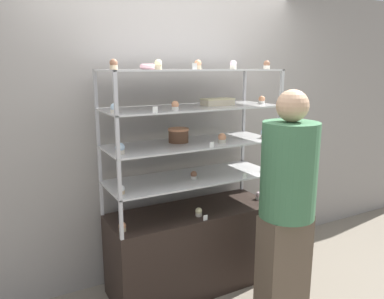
% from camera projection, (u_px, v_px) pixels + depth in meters
% --- Properties ---
extents(ground_plane, '(20.00, 20.00, 0.00)m').
position_uv_depth(ground_plane, '(192.00, 285.00, 3.27)').
color(ground_plane, gray).
extents(back_wall, '(8.00, 0.05, 2.60)m').
position_uv_depth(back_wall, '(170.00, 131.00, 3.34)').
color(back_wall, gray).
rests_on(back_wall, ground_plane).
extents(display_base, '(1.40, 0.52, 0.70)m').
position_uv_depth(display_base, '(192.00, 248.00, 3.19)').
color(display_base, black).
rests_on(display_base, ground_plane).
extents(display_riser_lower, '(1.40, 0.52, 0.29)m').
position_uv_depth(display_riser_lower, '(192.00, 179.00, 3.06)').
color(display_riser_lower, '#B7B7BC').
rests_on(display_riser_lower, display_base).
extents(display_riser_middle, '(1.40, 0.52, 0.29)m').
position_uv_depth(display_riser_middle, '(192.00, 144.00, 3.00)').
color(display_riser_middle, '#B7B7BC').
rests_on(display_riser_middle, display_riser_lower).
extents(display_riser_upper, '(1.40, 0.52, 0.29)m').
position_uv_depth(display_riser_upper, '(192.00, 109.00, 2.94)').
color(display_riser_upper, '#B7B7BC').
rests_on(display_riser_upper, display_riser_middle).
extents(display_riser_top, '(1.40, 0.52, 0.29)m').
position_uv_depth(display_riser_top, '(192.00, 71.00, 2.87)').
color(display_riser_top, '#B7B7BC').
rests_on(display_riser_top, display_riser_upper).
extents(layer_cake_centerpiece, '(0.17, 0.17, 0.11)m').
position_uv_depth(layer_cake_centerpiece, '(178.00, 135.00, 2.99)').
color(layer_cake_centerpiece, brown).
rests_on(layer_cake_centerpiece, display_riser_middle).
extents(sheet_cake_frosted, '(0.26, 0.13, 0.06)m').
position_uv_depth(sheet_cake_frosted, '(218.00, 102.00, 3.03)').
color(sheet_cake_frosted, beige).
rests_on(sheet_cake_frosted, display_riser_upper).
extents(cupcake_0, '(0.05, 0.05, 0.07)m').
position_uv_depth(cupcake_0, '(122.00, 227.00, 2.71)').
color(cupcake_0, '#CCB28C').
rests_on(cupcake_0, display_base).
extents(cupcake_1, '(0.05, 0.05, 0.07)m').
position_uv_depth(cupcake_1, '(199.00, 212.00, 2.98)').
color(cupcake_1, beige).
rests_on(cupcake_1, display_base).
extents(cupcake_2, '(0.05, 0.05, 0.07)m').
position_uv_depth(cupcake_2, '(258.00, 196.00, 3.37)').
color(cupcake_2, white).
rests_on(cupcake_2, display_base).
extents(price_tag_0, '(0.04, 0.00, 0.04)m').
position_uv_depth(price_tag_0, '(205.00, 218.00, 2.90)').
color(price_tag_0, white).
rests_on(price_tag_0, display_base).
extents(cupcake_3, '(0.05, 0.05, 0.06)m').
position_uv_depth(cupcake_3, '(121.00, 190.00, 2.64)').
color(cupcake_3, '#CCB28C').
rests_on(cupcake_3, display_riser_lower).
extents(cupcake_4, '(0.05, 0.05, 0.06)m').
position_uv_depth(cupcake_4, '(194.00, 175.00, 3.00)').
color(cupcake_4, white).
rests_on(cupcake_4, display_riser_lower).
extents(cupcake_5, '(0.05, 0.05, 0.06)m').
position_uv_depth(cupcake_5, '(265.00, 168.00, 3.22)').
color(cupcake_5, '#CCB28C').
rests_on(cupcake_5, display_riser_lower).
extents(price_tag_1, '(0.04, 0.00, 0.04)m').
position_uv_depth(price_tag_1, '(245.00, 176.00, 3.01)').
color(price_tag_1, white).
rests_on(price_tag_1, display_riser_lower).
extents(cupcake_6, '(0.06, 0.06, 0.08)m').
position_uv_depth(cupcake_6, '(120.00, 149.00, 2.59)').
color(cupcake_6, beige).
rests_on(cupcake_6, display_riser_middle).
extents(cupcake_7, '(0.06, 0.06, 0.08)m').
position_uv_depth(cupcake_7, '(222.00, 138.00, 2.97)').
color(cupcake_7, beige).
rests_on(cupcake_7, display_riser_middle).
extents(cupcake_8, '(0.06, 0.06, 0.08)m').
position_uv_depth(cupcake_8, '(265.00, 134.00, 3.18)').
color(cupcake_8, beige).
rests_on(cupcake_8, display_riser_middle).
extents(price_tag_2, '(0.04, 0.00, 0.04)m').
position_uv_depth(price_tag_2, '(212.00, 145.00, 2.80)').
color(price_tag_2, white).
rests_on(price_tag_2, display_riser_middle).
extents(cupcake_9, '(0.06, 0.06, 0.07)m').
position_uv_depth(cupcake_9, '(114.00, 108.00, 2.53)').
color(cupcake_9, beige).
rests_on(cupcake_9, display_riser_upper).
extents(cupcake_10, '(0.06, 0.06, 0.07)m').
position_uv_depth(cupcake_10, '(175.00, 106.00, 2.70)').
color(cupcake_10, white).
rests_on(cupcake_10, display_riser_upper).
extents(cupcake_11, '(0.06, 0.06, 0.07)m').
position_uv_depth(cupcake_11, '(262.00, 100.00, 3.16)').
color(cupcake_11, white).
rests_on(cupcake_11, display_riser_upper).
extents(price_tag_3, '(0.04, 0.00, 0.04)m').
position_uv_depth(price_tag_3, '(155.00, 110.00, 2.53)').
color(price_tag_3, white).
rests_on(price_tag_3, display_riser_upper).
extents(cupcake_12, '(0.05, 0.05, 0.07)m').
position_uv_depth(cupcake_12, '(114.00, 64.00, 2.45)').
color(cupcake_12, '#CCB28C').
rests_on(cupcake_12, display_riser_top).
extents(cupcake_13, '(0.05, 0.05, 0.07)m').
position_uv_depth(cupcake_13, '(158.00, 65.00, 2.60)').
color(cupcake_13, '#CCB28C').
rests_on(cupcake_13, display_riser_top).
extents(cupcake_14, '(0.05, 0.05, 0.07)m').
position_uv_depth(cupcake_14, '(198.00, 65.00, 2.79)').
color(cupcake_14, '#CCB28C').
rests_on(cupcake_14, display_riser_top).
extents(cupcake_15, '(0.05, 0.05, 0.07)m').
position_uv_depth(cupcake_15, '(233.00, 65.00, 2.95)').
color(cupcake_15, beige).
rests_on(cupcake_15, display_riser_top).
extents(cupcake_16, '(0.05, 0.05, 0.07)m').
position_uv_depth(cupcake_16, '(267.00, 65.00, 3.08)').
color(cupcake_16, beige).
rests_on(cupcake_16, display_riser_top).
extents(price_tag_4, '(0.04, 0.00, 0.04)m').
position_uv_depth(price_tag_4, '(195.00, 66.00, 2.61)').
color(price_tag_4, white).
rests_on(price_tag_4, display_riser_top).
extents(donut_glazed, '(0.12, 0.12, 0.04)m').
position_uv_depth(donut_glazed, '(148.00, 67.00, 2.75)').
color(donut_glazed, '#EFB2BC').
rests_on(donut_glazed, display_riser_top).
extents(customer_figure, '(0.40, 0.40, 1.71)m').
position_uv_depth(customer_figure, '(287.00, 200.00, 2.71)').
color(customer_figure, brown).
rests_on(customer_figure, ground_plane).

